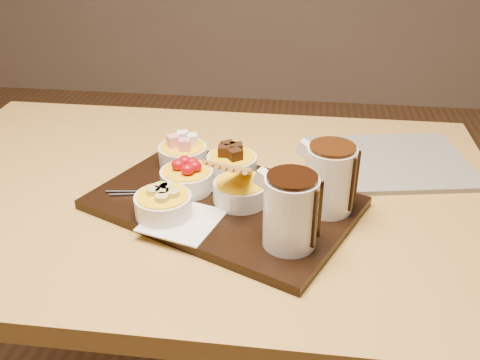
# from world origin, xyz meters

# --- Properties ---
(dining_table) EXTENTS (1.20, 0.80, 0.75)m
(dining_table) POSITION_xyz_m (0.00, 0.00, 0.65)
(dining_table) COLOR tan
(dining_table) RESTS_ON ground
(serving_board) EXTENTS (0.54, 0.46, 0.02)m
(serving_board) POSITION_xyz_m (0.07, -0.07, 0.76)
(serving_board) COLOR black
(serving_board) RESTS_ON dining_table
(napkin) EXTENTS (0.15, 0.15, 0.00)m
(napkin) POSITION_xyz_m (0.01, -0.15, 0.77)
(napkin) COLOR white
(napkin) RESTS_ON serving_board
(bowl_marshmallows) EXTENTS (0.10, 0.10, 0.04)m
(bowl_marshmallows) POSITION_xyz_m (-0.04, 0.06, 0.79)
(bowl_marshmallows) COLOR white
(bowl_marshmallows) RESTS_ON serving_board
(bowl_cake) EXTENTS (0.10, 0.10, 0.04)m
(bowl_cake) POSITION_xyz_m (0.07, 0.03, 0.79)
(bowl_cake) COLOR white
(bowl_cake) RESTS_ON serving_board
(bowl_strawberries) EXTENTS (0.10, 0.10, 0.04)m
(bowl_strawberries) POSITION_xyz_m (-0.01, -0.04, 0.79)
(bowl_strawberries) COLOR white
(bowl_strawberries) RESTS_ON serving_board
(bowl_biscotti) EXTENTS (0.10, 0.10, 0.04)m
(bowl_biscotti) POSITION_xyz_m (0.10, -0.07, 0.79)
(bowl_biscotti) COLOR white
(bowl_biscotti) RESTS_ON serving_board
(bowl_bananas) EXTENTS (0.10, 0.10, 0.04)m
(bowl_bananas) POSITION_xyz_m (-0.03, -0.13, 0.79)
(bowl_bananas) COLOR white
(bowl_bananas) RESTS_ON serving_board
(pitcher_dark_chocolate) EXTENTS (0.11, 0.11, 0.12)m
(pitcher_dark_chocolate) POSITION_xyz_m (0.19, -0.19, 0.83)
(pitcher_dark_chocolate) COLOR silver
(pitcher_dark_chocolate) RESTS_ON serving_board
(pitcher_milk_chocolate) EXTENTS (0.11, 0.11, 0.12)m
(pitcher_milk_chocolate) POSITION_xyz_m (0.26, -0.08, 0.83)
(pitcher_milk_chocolate) COLOR silver
(pitcher_milk_chocolate) RESTS_ON serving_board
(fondue_skewers) EXTENTS (0.06, 0.26, 0.01)m
(fondue_skewers) POSITION_xyz_m (-0.03, -0.06, 0.77)
(fondue_skewers) COLOR silver
(fondue_skewers) RESTS_ON serving_board
(newspaper) EXTENTS (0.37, 0.31, 0.01)m
(newspaper) POSITION_xyz_m (0.39, 0.15, 0.76)
(newspaper) COLOR beige
(newspaper) RESTS_ON dining_table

